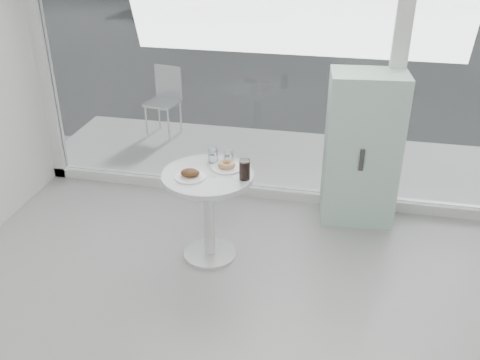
% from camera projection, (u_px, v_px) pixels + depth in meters
% --- Properties ---
extents(room_shell, '(6.00, 6.00, 6.00)m').
position_uv_depth(room_shell, '(136.00, 227.00, 1.39)').
color(room_shell, silver).
rests_on(room_shell, ground).
extents(storefront, '(5.00, 0.14, 3.00)m').
position_uv_depth(storefront, '(303.00, 24.00, 4.55)').
color(storefront, silver).
rests_on(storefront, ground).
extents(main_table, '(0.72, 0.72, 0.77)m').
position_uv_depth(main_table, '(208.00, 198.00, 4.25)').
color(main_table, silver).
rests_on(main_table, ground).
extents(patio_deck, '(5.60, 1.60, 0.05)m').
position_uv_depth(patio_deck, '(295.00, 161.00, 6.04)').
color(patio_deck, beige).
rests_on(patio_deck, ground).
extents(mint_cabinet, '(0.68, 0.49, 1.39)m').
position_uv_depth(mint_cabinet, '(362.00, 149.00, 4.72)').
color(mint_cabinet, '#95BFA8').
rests_on(mint_cabinet, ground).
extents(patio_chair, '(0.42, 0.42, 0.83)m').
position_uv_depth(patio_chair, '(165.00, 97.00, 6.50)').
color(patio_chair, silver).
rests_on(patio_chair, patio_deck).
extents(plate_fritter, '(0.24, 0.24, 0.07)m').
position_uv_depth(plate_fritter, '(190.00, 174.00, 4.07)').
color(plate_fritter, white).
rests_on(plate_fritter, main_table).
extents(plate_donut, '(0.24, 0.24, 0.06)m').
position_uv_depth(plate_donut, '(227.00, 166.00, 4.21)').
color(plate_donut, white).
rests_on(plate_donut, main_table).
extents(water_tumbler_a, '(0.08, 0.08, 0.13)m').
position_uv_depth(water_tumbler_a, '(213.00, 156.00, 4.29)').
color(water_tumbler_a, white).
rests_on(water_tumbler_a, main_table).
extents(water_tumbler_b, '(0.08, 0.08, 0.13)m').
position_uv_depth(water_tumbler_b, '(229.00, 157.00, 4.28)').
color(water_tumbler_b, white).
rests_on(water_tumbler_b, main_table).
extents(cola_glass, '(0.08, 0.08, 0.16)m').
position_uv_depth(cola_glass, '(245.00, 170.00, 4.03)').
color(cola_glass, white).
rests_on(cola_glass, main_table).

